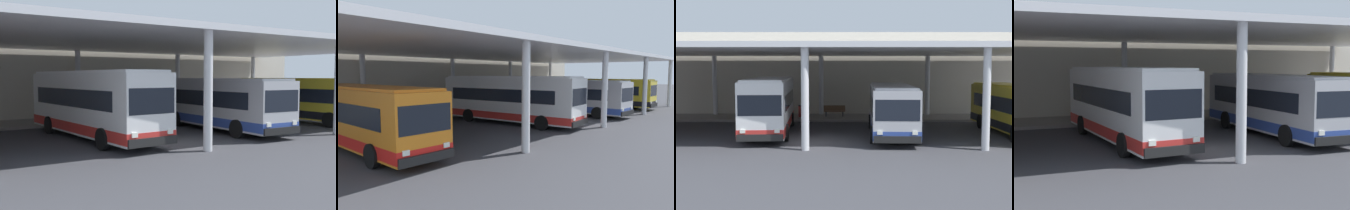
% 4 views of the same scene
% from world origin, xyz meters
% --- Properties ---
extents(ground_plane, '(200.00, 200.00, 0.00)m').
position_xyz_m(ground_plane, '(0.00, 0.00, 0.00)').
color(ground_plane, '#3D3D42').
extents(platform_kerb, '(42.00, 4.50, 0.18)m').
position_xyz_m(platform_kerb, '(0.00, 11.75, 0.09)').
color(platform_kerb, gray).
rests_on(platform_kerb, ground).
extents(station_building_facade, '(48.00, 1.60, 7.37)m').
position_xyz_m(station_building_facade, '(0.00, 15.00, 3.68)').
color(station_building_facade, beige).
rests_on(station_building_facade, ground).
extents(canopy_shelter, '(40.00, 17.00, 5.55)m').
position_xyz_m(canopy_shelter, '(0.00, 5.50, 5.29)').
color(canopy_shelter, silver).
rests_on(canopy_shelter, ground).
extents(bus_second_bay, '(3.27, 11.47, 3.57)m').
position_xyz_m(bus_second_bay, '(-2.82, 3.72, 1.84)').
color(bus_second_bay, white).
rests_on(bus_second_bay, ground).
extents(bus_middle_bay, '(3.03, 10.63, 3.17)m').
position_xyz_m(bus_middle_bay, '(4.96, 2.72, 1.66)').
color(bus_middle_bay, '#B7B7BC').
rests_on(bus_middle_bay, ground).
extents(bus_far_bay, '(2.82, 10.56, 3.17)m').
position_xyz_m(bus_far_bay, '(12.82, 2.89, 1.66)').
color(bus_far_bay, yellow).
rests_on(bus_far_bay, ground).
extents(bench_waiting, '(1.80, 0.45, 0.92)m').
position_xyz_m(bench_waiting, '(1.19, 11.82, 0.66)').
color(bench_waiting, brown).
rests_on(bench_waiting, platform_kerb).
extents(trash_bin, '(0.52, 0.52, 0.98)m').
position_xyz_m(trash_bin, '(-1.55, 11.45, 0.68)').
color(trash_bin, maroon).
rests_on(trash_bin, platform_kerb).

